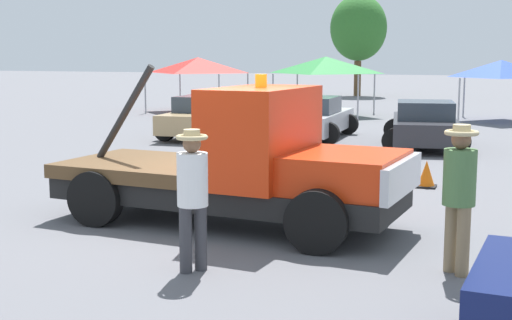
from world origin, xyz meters
TOP-DOWN VIEW (x-y plane):
  - ground_plane at (0.00, 0.00)m, footprint 160.00×160.00m
  - tow_truck at (0.34, -0.03)m, footprint 5.77×2.63m
  - person_near_truck at (3.64, -1.47)m, footprint 0.41×0.41m
  - person_at_hood at (0.55, -2.46)m, footprint 0.39×0.39m
  - parked_car_tan at (-5.01, 10.90)m, footprint 2.58×4.68m
  - parked_car_silver at (-1.77, 11.48)m, footprint 2.53×4.42m
  - parked_car_charcoal at (1.88, 10.54)m, footprint 2.76×4.46m
  - canopy_tent_red at (-9.47, 19.92)m, footprint 3.64×3.64m
  - canopy_tent_green at (-3.39, 19.79)m, footprint 3.66×3.66m
  - canopy_tent_blue at (3.76, 19.56)m, footprint 2.99×2.99m
  - tree_left at (-5.01, 34.39)m, footprint 3.52×3.52m
  - traffic_cone at (2.64, 4.23)m, footprint 0.40×0.40m

SIDE VIEW (x-z plane):
  - ground_plane at x=0.00m, z-range 0.00..0.00m
  - traffic_cone at x=2.64m, z-range -0.02..0.53m
  - parked_car_charcoal at x=1.88m, z-range -0.02..1.32m
  - parked_car_silver at x=-1.77m, z-range -0.02..1.32m
  - parked_car_tan at x=-5.01m, z-range -0.02..1.32m
  - tow_truck at x=0.34m, z-range -0.33..2.19m
  - person_at_hood at x=0.55m, z-range 0.16..1.94m
  - person_near_truck at x=3.64m, z-range 0.17..2.01m
  - canopy_tent_blue at x=3.76m, z-range 0.86..3.29m
  - canopy_tent_red at x=-9.47m, z-range 0.89..3.39m
  - canopy_tent_green at x=-3.39m, z-range 0.91..3.45m
  - tree_left at x=-5.01m, z-range 1.07..7.37m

